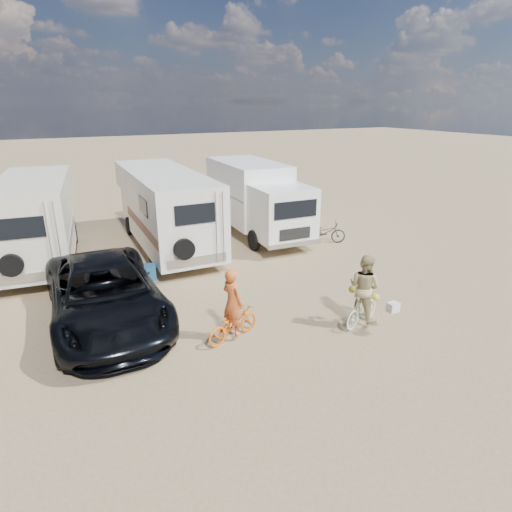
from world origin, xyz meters
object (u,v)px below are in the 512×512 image
bike_man (233,324)px  bike_woman (362,309)px  dark_suv (105,293)px  rv_left (37,222)px  rv_main (165,210)px  box_truck (257,200)px  crate (217,258)px  bike_parked (325,232)px  cooler (147,272)px  rider_man (233,308)px  rider_woman (364,294)px

bike_man → bike_woman: 3.52m
bike_man → bike_woman: bike_woman is taller
dark_suv → rv_left: bearing=104.0°
rv_main → rv_left: size_ratio=1.18×
box_truck → crate: 4.26m
box_truck → crate: (-3.05, -2.63, -1.39)m
bike_parked → cooler: bike_parked is taller
rider_man → rider_woman: bearing=-122.9°
rv_main → cooler: bearing=-115.9°
cooler → crate: cooler is taller
box_truck → rv_main: bearing=-178.1°
dark_suv → bike_parked: dark_suv is taller
bike_parked → rider_woman: bearing=-179.4°
rider_woman → rv_left: bearing=19.6°
rv_left → cooler: 4.80m
rv_main → crate: bearing=-66.1°
box_truck → rider_man: 9.32m
bike_woman → bike_parked: bearing=-46.9°
bike_man → rv_left: bearing=7.6°
rv_main → bike_woman: (2.80, -8.94, -1.10)m
dark_suv → bike_woman: (6.09, -3.27, -0.39)m
bike_parked → bike_woman: bearing=-179.4°
rv_main → crate: size_ratio=18.79×
rv_main → rider_man: 8.10m
rider_man → bike_parked: 8.65m
rv_main → bike_parked: rv_main is taller
bike_woman → rider_man: size_ratio=0.87×
box_truck → rv_left: bearing=-179.6°
rider_woman → cooler: bearing=18.0°
rider_man → box_truck: bearing=-49.2°
dark_suv → rider_man: rider_man is taller
dark_suv → bike_woman: size_ratio=4.07×
cooler → crate: size_ratio=1.44×
rv_left → crate: size_ratio=15.87×
rider_man → rv_left: bearing=7.6°
dark_suv → cooler: (1.67, 2.52, -0.60)m
bike_parked → dark_suv: bearing=136.2°
cooler → crate: 2.78m
crate → bike_woman: bearing=-74.9°
bike_man → rider_woman: (3.41, -0.89, 0.49)m
rv_left → bike_woman: (7.48, -9.25, -1.10)m
rv_main → rider_woman: (2.80, -8.94, -0.64)m
rider_man → rv_main: bearing=-22.6°
dark_suv → box_truck: bearing=37.8°
rv_main → cooler: 3.78m
crate → rv_left: bearing=152.5°
rv_main → bike_parked: size_ratio=4.56×
box_truck → dark_suv: bearing=-140.3°
rider_woman → crate: (-1.68, 6.23, -0.74)m
bike_woman → bike_parked: size_ratio=0.85×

